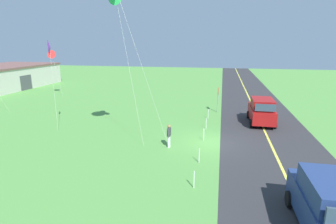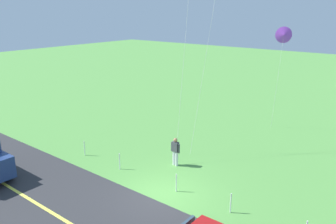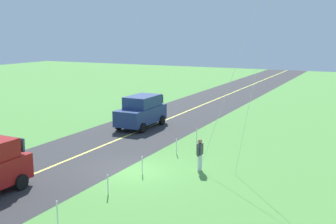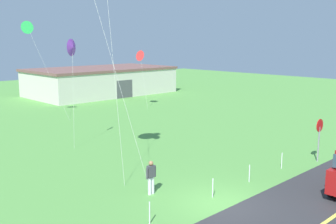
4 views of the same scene
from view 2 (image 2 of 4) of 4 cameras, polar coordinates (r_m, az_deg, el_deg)
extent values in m
cube|color=#549342|center=(16.47, -1.07, -13.71)|extent=(120.00, 120.00, 0.10)
cylinder|color=black|center=(19.45, -24.73, -9.06)|extent=(0.68, 0.22, 0.68)
cylinder|color=silver|center=(19.14, 1.00, -7.60)|extent=(0.16, 0.16, 0.82)
cylinder|color=silver|center=(19.04, 1.44, -7.74)|extent=(0.16, 0.16, 0.82)
cube|color=#3F3F47|center=(18.82, 1.23, -5.75)|extent=(0.36, 0.22, 0.56)
cylinder|color=#3F3F47|center=(18.97, 0.65, -5.72)|extent=(0.10, 0.10, 0.52)
cylinder|color=#3F3F47|center=(18.70, 1.82, -6.07)|extent=(0.10, 0.10, 0.52)
sphere|color=#9E704C|center=(18.67, 1.24, -4.65)|extent=(0.22, 0.22, 0.22)
cylinder|color=silver|center=(19.30, 2.63, 8.99)|extent=(1.41, 3.31, 11.40)
cylinder|color=silver|center=(19.82, 5.87, 6.70)|extent=(0.44, 1.74, 9.75)
cylinder|color=silver|center=(25.51, 17.58, 4.63)|extent=(0.28, 0.16, 6.59)
cone|color=purple|center=(25.09, 18.59, 11.98)|extent=(1.04, 0.69, 1.10)
cylinder|color=silver|center=(20.88, -13.62, -5.84)|extent=(0.05, 0.05, 0.90)
cylinder|color=silver|center=(18.82, -8.01, -8.08)|extent=(0.05, 0.05, 0.90)
cylinder|color=silver|center=(16.53, 1.38, -11.60)|extent=(0.05, 0.05, 0.90)
cylinder|color=silver|center=(15.22, 10.32, -14.60)|extent=(0.05, 0.05, 0.90)
camera|label=1|loc=(29.25, -31.15, 11.68)|focal=28.55mm
camera|label=3|loc=(22.74, 58.74, 4.65)|focal=44.99mm
camera|label=4|loc=(22.07, -50.16, 7.54)|focal=42.48mm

